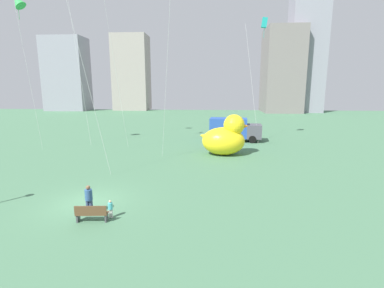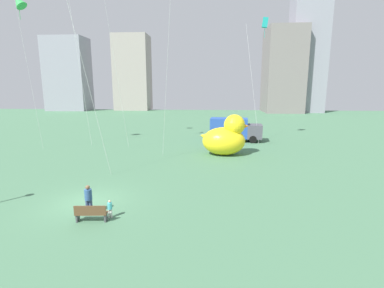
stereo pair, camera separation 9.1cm
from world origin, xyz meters
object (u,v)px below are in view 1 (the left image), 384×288
object	(u,v)px
giant_inflatable_duck	(225,138)
kite_green	(18,2)
person_adult	(89,198)
person_child	(110,208)
park_bench	(91,213)
box_truck	(234,130)
kite_teal	(264,24)

from	to	relation	value
giant_inflatable_duck	kite_green	size ratio (longest dim) A/B	0.31
person_adult	person_child	bearing A→B (deg)	-17.65
park_bench	person_child	size ratio (longest dim) A/B	1.68
box_truck	kite_teal	world-z (taller)	kite_teal
kite_green	kite_teal	size ratio (longest dim) A/B	1.08
park_bench	kite_green	size ratio (longest dim) A/B	0.10
kite_teal	person_child	bearing A→B (deg)	-116.39
giant_inflatable_duck	box_truck	world-z (taller)	giant_inflatable_duck
box_truck	kite_green	bearing A→B (deg)	-165.09
park_bench	box_truck	xyz separation A→B (m)	(8.85, 22.63, 0.98)
person_adult	person_child	world-z (taller)	person_adult
person_child	kite_teal	size ratio (longest dim) A/B	0.06
person_adult	kite_teal	xyz separation A→B (m)	(12.61, 22.39, 13.13)
giant_inflatable_duck	kite_teal	distance (m)	15.53
park_bench	kite_teal	world-z (taller)	kite_teal
kite_teal	person_adult	bearing A→B (deg)	-119.38
giant_inflatable_duck	box_truck	distance (m)	7.70
park_bench	person_adult	size ratio (longest dim) A/B	1.02
giant_inflatable_duck	box_truck	bearing A→B (deg)	78.93
kite_teal	kite_green	bearing A→B (deg)	-165.42
giant_inflatable_duck	kite_green	distance (m)	24.81
kite_green	kite_teal	bearing A→B (deg)	14.58
kite_green	park_bench	bearing A→B (deg)	-51.00
park_bench	box_truck	bearing A→B (deg)	68.65
park_bench	giant_inflatable_duck	bearing A→B (deg)	63.95
person_adult	kite_teal	distance (m)	28.85
person_adult	giant_inflatable_duck	bearing A→B (deg)	60.85
person_adult	kite_green	distance (m)	24.83
person_adult	kite_green	size ratio (longest dim) A/B	0.10
person_child	kite_green	world-z (taller)	kite_green
kite_green	box_truck	bearing A→B (deg)	14.91
kite_green	kite_teal	distance (m)	26.48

